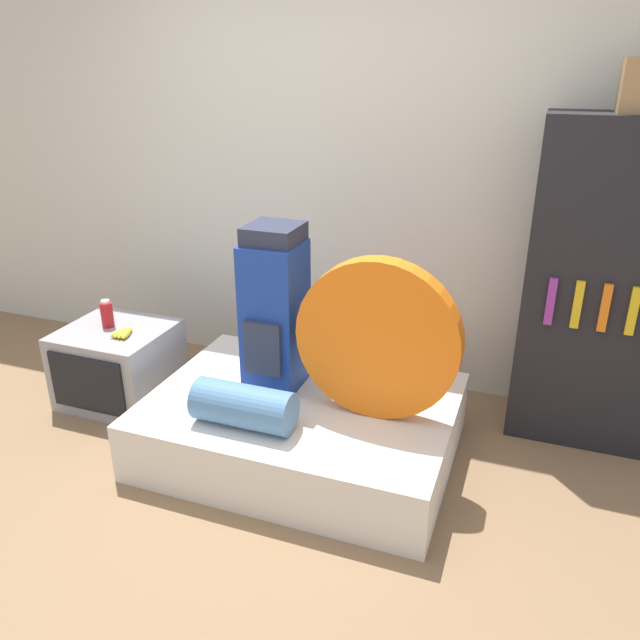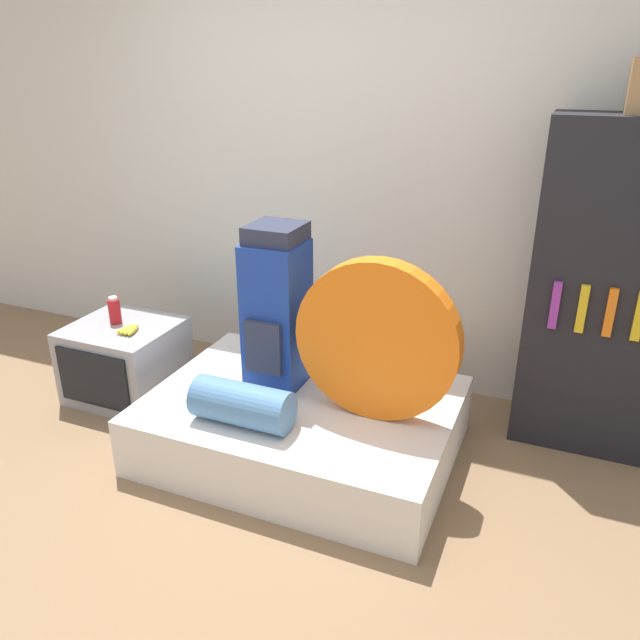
{
  "view_description": "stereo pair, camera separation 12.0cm",
  "coord_description": "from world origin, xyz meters",
  "px_view_note": "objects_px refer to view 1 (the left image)",
  "views": [
    {
      "loc": [
        1.21,
        -1.88,
        1.93
      ],
      "look_at": [
        0.26,
        0.7,
        0.77
      ],
      "focal_mm": 35.0,
      "sensor_mm": 36.0,
      "label": 1
    },
    {
      "loc": [
        1.32,
        -1.83,
        1.93
      ],
      "look_at": [
        0.26,
        0.7,
        0.77
      ],
      "focal_mm": 35.0,
      "sensor_mm": 36.0,
      "label": 2
    }
  ],
  "objects_px": {
    "tent_bag": "(378,339)",
    "canister": "(107,314)",
    "television": "(119,365)",
    "backpack": "(275,310)",
    "sleeping_roll": "(243,406)",
    "bookshelf": "(604,289)"
  },
  "relations": [
    {
      "from": "tent_bag",
      "to": "canister",
      "type": "bearing_deg",
      "value": 174.85
    },
    {
      "from": "sleeping_roll",
      "to": "television",
      "type": "bearing_deg",
      "value": 157.01
    },
    {
      "from": "backpack",
      "to": "canister",
      "type": "bearing_deg",
      "value": 178.08
    },
    {
      "from": "tent_bag",
      "to": "bookshelf",
      "type": "bearing_deg",
      "value": 35.01
    },
    {
      "from": "backpack",
      "to": "sleeping_roll",
      "type": "height_order",
      "value": "backpack"
    },
    {
      "from": "sleeping_roll",
      "to": "bookshelf",
      "type": "bearing_deg",
      "value": 33.42
    },
    {
      "from": "sleeping_roll",
      "to": "canister",
      "type": "bearing_deg",
      "value": 156.95
    },
    {
      "from": "television",
      "to": "canister",
      "type": "height_order",
      "value": "canister"
    },
    {
      "from": "canister",
      "to": "backpack",
      "type": "bearing_deg",
      "value": -1.92
    },
    {
      "from": "tent_bag",
      "to": "canister",
      "type": "height_order",
      "value": "tent_bag"
    },
    {
      "from": "backpack",
      "to": "canister",
      "type": "distance_m",
      "value": 1.11
    },
    {
      "from": "tent_bag",
      "to": "sleeping_roll",
      "type": "bearing_deg",
      "value": -149.55
    },
    {
      "from": "backpack",
      "to": "sleeping_roll",
      "type": "relative_size",
      "value": 1.78
    },
    {
      "from": "tent_bag",
      "to": "television",
      "type": "bearing_deg",
      "value": 175.54
    },
    {
      "from": "tent_bag",
      "to": "television",
      "type": "relative_size",
      "value": 1.31
    },
    {
      "from": "television",
      "to": "sleeping_roll",
      "type": "bearing_deg",
      "value": -22.99
    },
    {
      "from": "sleeping_roll",
      "to": "bookshelf",
      "type": "relative_size",
      "value": 0.29
    },
    {
      "from": "tent_bag",
      "to": "bookshelf",
      "type": "height_order",
      "value": "bookshelf"
    },
    {
      "from": "sleeping_roll",
      "to": "television",
      "type": "distance_m",
      "value": 1.17
    },
    {
      "from": "bookshelf",
      "to": "canister",
      "type": "bearing_deg",
      "value": -168.53
    },
    {
      "from": "backpack",
      "to": "television",
      "type": "relative_size",
      "value": 1.42
    },
    {
      "from": "backpack",
      "to": "bookshelf",
      "type": "bearing_deg",
      "value": 20.23
    }
  ]
}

